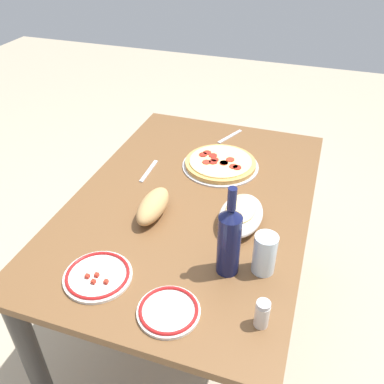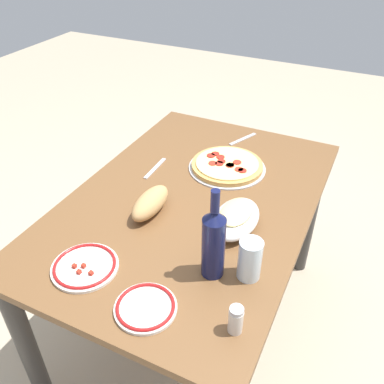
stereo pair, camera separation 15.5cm
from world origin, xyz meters
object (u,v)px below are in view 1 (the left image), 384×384
object	(u,v)px
baked_pasta_dish	(241,214)
side_plate_far	(98,275)
bread_loaf	(153,206)
dining_table	(192,223)
pepperoni_pizza	(220,163)
side_plate_near	(169,311)
spice_shaker	(262,314)
water_glass	(265,254)
wine_bottle	(229,239)

from	to	relation	value
baked_pasta_dish	side_plate_far	world-z (taller)	baked_pasta_dish
baked_pasta_dish	bread_loaf	world-z (taller)	bread_loaf
dining_table	pepperoni_pizza	xyz separation A→B (m)	(-0.26, 0.04, 0.14)
side_plate_near	bread_loaf	bearing A→B (deg)	-151.55
pepperoni_pizza	spice_shaker	xyz separation A→B (m)	(0.74, 0.32, 0.03)
dining_table	bread_loaf	xyz separation A→B (m)	(0.14, -0.10, 0.16)
pepperoni_pizza	dining_table	bearing A→B (deg)	-9.14
pepperoni_pizza	bread_loaf	size ratio (longest dim) A/B	1.54
dining_table	water_glass	distance (m)	0.47
baked_pasta_dish	bread_loaf	distance (m)	0.31
spice_shaker	side_plate_far	bearing A→B (deg)	-90.95
water_glass	bread_loaf	bearing A→B (deg)	-108.47
side_plate_near	spice_shaker	distance (m)	0.25
bread_loaf	side_plate_near	bearing A→B (deg)	28.45
pepperoni_pizza	wine_bottle	bearing A→B (deg)	17.44
bread_loaf	spice_shaker	xyz separation A→B (m)	(0.34, 0.46, 0.00)
dining_table	spice_shaker	xyz separation A→B (m)	(0.48, 0.36, 0.17)
side_plate_far	spice_shaker	size ratio (longest dim) A/B	2.39
pepperoni_pizza	baked_pasta_dish	xyz separation A→B (m)	(0.34, 0.17, 0.03)
dining_table	spice_shaker	distance (m)	0.62
baked_pasta_dish	spice_shaker	size ratio (longest dim) A/B	2.76
water_glass	bread_loaf	distance (m)	0.45
baked_pasta_dish	spice_shaker	distance (m)	0.42
side_plate_far	spice_shaker	world-z (taller)	spice_shaker
wine_bottle	spice_shaker	size ratio (longest dim) A/B	3.53
side_plate_near	bread_loaf	xyz separation A→B (m)	(-0.39, -0.21, 0.03)
wine_bottle	water_glass	xyz separation A→B (m)	(-0.03, 0.10, -0.06)
side_plate_near	water_glass	bearing A→B (deg)	138.50
bread_loaf	baked_pasta_dish	bearing A→B (deg)	100.28
pepperoni_pizza	side_plate_near	size ratio (longest dim) A/B	1.83
wine_bottle	spice_shaker	distance (m)	0.23
baked_pasta_dish	side_plate_far	distance (m)	0.52
pepperoni_pizza	bread_loaf	xyz separation A→B (m)	(0.39, -0.14, 0.03)
wine_bottle	side_plate_near	size ratio (longest dim) A/B	1.73
water_glass	side_plate_far	world-z (taller)	water_glass
dining_table	wine_bottle	size ratio (longest dim) A/B	4.28
wine_bottle	bread_loaf	bearing A→B (deg)	-118.80
water_glass	dining_table	bearing A→B (deg)	-130.86
bread_loaf	water_glass	bearing A→B (deg)	71.53
wine_bottle	bread_loaf	world-z (taller)	wine_bottle
dining_table	pepperoni_pizza	distance (m)	0.29
side_plate_near	spice_shaker	world-z (taller)	spice_shaker
side_plate_near	spice_shaker	size ratio (longest dim) A/B	2.04
side_plate_near	spice_shaker	xyz separation A→B (m)	(-0.04, 0.25, 0.03)
wine_bottle	pepperoni_pizza	bearing A→B (deg)	-162.56
wine_bottle	side_plate_far	distance (m)	0.41
pepperoni_pizza	baked_pasta_dish	distance (m)	0.38
spice_shaker	water_glass	bearing A→B (deg)	-170.65
side_plate_near	side_plate_far	distance (m)	0.25
dining_table	wine_bottle	xyz separation A→B (m)	(0.31, 0.22, 0.25)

